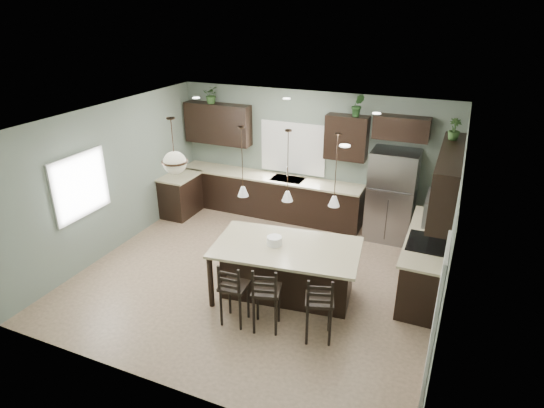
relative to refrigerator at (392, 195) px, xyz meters
The scene contains 33 objects.
ground 3.16m from the refrigerator, 127.32° to the right, with size 6.00×6.00×0.00m, color #9E8466.
pantry_door 4.11m from the refrigerator, 73.85° to the right, with size 0.04×0.82×2.04m, color white.
window_back 2.34m from the refrigerator, behind, with size 1.35×0.02×1.00m, color white.
window_left 5.82m from the refrigerator, 146.38° to the right, with size 0.02×1.10×1.00m, color white.
left_return_cabs 4.61m from the refrigerator, behind, with size 0.60×0.90×0.90m, color black.
left_return_countertop 4.56m from the refrigerator, behind, with size 0.66×0.96×0.04m, color beige.
back_lower_cabs 2.72m from the refrigerator, behind, with size 4.20×0.60×0.90m, color black.
back_countertop 2.68m from the refrigerator, behind, with size 4.20×0.66×0.04m, color beige.
sink_inset 2.23m from the refrigerator, behind, with size 0.70×0.45×0.01m, color gray.
faucet 2.24m from the refrigerator, behind, with size 0.02×0.02×0.28m, color silver.
back_upper_left 4.11m from the refrigerator, behind, with size 1.55×0.34×0.90m, color black.
back_upper_right 1.46m from the refrigerator, behind, with size 0.85×0.34×0.90m, color black.
fridge_header 1.34m from the refrigerator, 83.83° to the left, with size 1.05×0.34×0.45m, color black.
right_lower_cabs 1.82m from the refrigerator, 60.34° to the right, with size 0.60×2.35×0.90m, color black.
right_countertop 1.75m from the refrigerator, 60.91° to the right, with size 0.66×2.35×0.04m, color beige.
cooktop 1.99m from the refrigerator, 64.76° to the right, with size 0.58×0.75×0.02m, color black.
wall_oven_front 1.95m from the refrigerator, 72.61° to the right, with size 0.01×0.72×0.60m, color gray.
right_upper_cabs 2.09m from the refrigerator, 56.79° to the right, with size 0.34×2.35×0.90m, color black.
microwave 2.13m from the refrigerator, 62.21° to the right, with size 0.40×0.75×0.40m, color gray.
refrigerator is the anchor object (origin of this frame).
kitchen_island 3.02m from the refrigerator, 112.88° to the right, with size 2.28×1.30×0.92m, color black.
serving_dish 3.09m from the refrigerator, 116.08° to the right, with size 0.24×0.24×0.14m, color white.
bar_stool_left 4.03m from the refrigerator, 113.84° to the right, with size 0.39×0.39×1.04m, color black.
bar_stool_center 3.81m from the refrigerator, 107.37° to the right, with size 0.40×0.40×1.08m, color black.
bar_stool_right 3.57m from the refrigerator, 95.87° to the right, with size 0.40×0.40×1.07m, color black.
pendant_left 3.64m from the refrigerator, 123.14° to the right, with size 0.17×0.17×1.10m, color silver, non-canonical shape.
pendant_center 3.27m from the refrigerator, 112.88° to the right, with size 0.17×0.17×1.10m, color white, non-canonical shape.
pendant_right 3.01m from the refrigerator, 99.95° to the right, with size 0.17×0.17×1.10m, color white, non-canonical shape.
chandelier 4.40m from the refrigerator, 138.39° to the right, with size 0.42×0.42×0.94m, color beige, non-canonical shape.
plant_back_left 4.42m from the refrigerator, behind, with size 0.35×0.30×0.38m, color #305224.
plant_back_right 1.90m from the refrigerator, behind, with size 0.24×0.19×0.44m, color #254E22.
plant_right_wall 2.11m from the refrigerator, 42.44° to the right, with size 0.19×0.19×0.35m, color #2C4C21.
room_shell 3.12m from the refrigerator, 127.32° to the right, with size 6.00×6.00×6.00m.
Camera 1 is at (2.91, -6.19, 4.40)m, focal length 30.00 mm.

